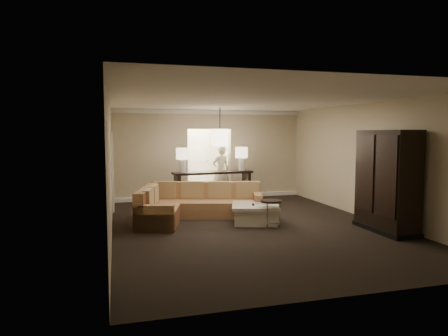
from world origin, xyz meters
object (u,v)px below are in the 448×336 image
object	(u,v)px
drink_table	(271,208)
person	(221,168)
sectional_sofa	(190,205)
coffee_table	(255,213)
console_table	(213,184)
armoire	(387,183)

from	to	relation	value
drink_table	person	size ratio (longest dim) A/B	0.32
sectional_sofa	coffee_table	world-z (taller)	sectional_sofa
drink_table	person	distance (m)	4.50
console_table	person	world-z (taller)	person
coffee_table	person	xyz separation A→B (m)	(0.24, 4.01, 0.70)
drink_table	armoire	bearing A→B (deg)	-25.54
armoire	drink_table	size ratio (longest dim) A/B	3.61
drink_table	coffee_table	bearing A→B (deg)	113.86
console_table	armoire	size ratio (longest dim) A/B	1.15
sectional_sofa	armoire	size ratio (longest dim) A/B	1.54
coffee_table	armoire	distance (m)	2.93
sectional_sofa	person	distance (m)	3.64
armoire	console_table	bearing A→B (deg)	121.24
drink_table	person	xyz separation A→B (m)	(0.04, 4.47, 0.50)
coffee_table	person	bearing A→B (deg)	86.56
coffee_table	console_table	world-z (taller)	console_table
coffee_table	console_table	bearing A→B (deg)	95.81
console_table	drink_table	bearing A→B (deg)	-87.74
sectional_sofa	coffee_table	distance (m)	1.60
coffee_table	drink_table	size ratio (longest dim) A/B	2.25
sectional_sofa	drink_table	world-z (taller)	sectional_sofa
console_table	person	distance (m)	1.28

